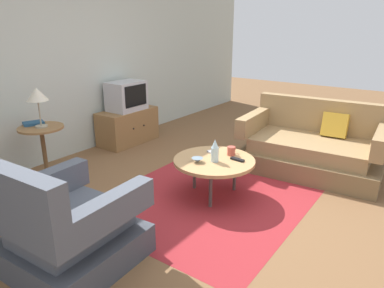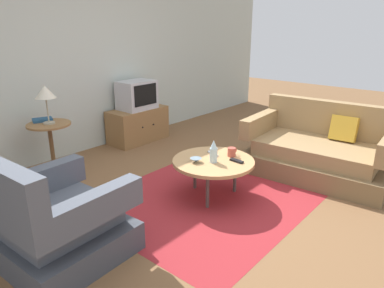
% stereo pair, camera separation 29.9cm
% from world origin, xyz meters
% --- Properties ---
extents(ground_plane, '(16.00, 16.00, 0.00)m').
position_xyz_m(ground_plane, '(0.00, 0.00, 0.00)').
color(ground_plane, brown).
extents(back_wall, '(9.00, 0.12, 2.70)m').
position_xyz_m(back_wall, '(0.00, 2.56, 1.35)').
color(back_wall, '#B2BCB2').
rests_on(back_wall, ground).
extents(area_rug, '(2.43, 1.93, 0.00)m').
position_xyz_m(area_rug, '(0.05, 0.18, 0.00)').
color(area_rug, maroon).
rests_on(area_rug, ground).
extents(armchair, '(0.95, 0.92, 0.91)m').
position_xyz_m(armchair, '(-1.60, 0.44, 0.31)').
color(armchair, '#3E424B').
rests_on(armchair, ground).
extents(couch, '(1.07, 1.71, 0.85)m').
position_xyz_m(couch, '(1.37, -0.45, 0.29)').
color(couch, brown).
rests_on(couch, ground).
extents(coffee_table, '(0.86, 0.86, 0.42)m').
position_xyz_m(coffee_table, '(0.05, 0.18, 0.39)').
color(coffee_table, tan).
rests_on(coffee_table, ground).
extents(side_table, '(0.51, 0.51, 0.64)m').
position_xyz_m(side_table, '(-0.73, 2.06, 0.46)').
color(side_table, olive).
rests_on(side_table, ground).
extents(tv_stand, '(0.93, 0.47, 0.52)m').
position_xyz_m(tv_stand, '(0.81, 2.23, 0.26)').
color(tv_stand, olive).
rests_on(tv_stand, ground).
extents(television, '(0.54, 0.40, 0.43)m').
position_xyz_m(television, '(0.81, 2.22, 0.74)').
color(television, '#B7B7BC').
rests_on(television, tv_stand).
extents(table_lamp, '(0.24, 0.24, 0.46)m').
position_xyz_m(table_lamp, '(-0.73, 2.04, 1.01)').
color(table_lamp, '#9E937A').
rests_on(table_lamp, side_table).
extents(vase, '(0.08, 0.08, 0.24)m').
position_xyz_m(vase, '(0.00, 0.14, 0.53)').
color(vase, silver).
rests_on(vase, coffee_table).
extents(mug, '(0.14, 0.09, 0.09)m').
position_xyz_m(mug, '(0.27, 0.09, 0.46)').
color(mug, '#B74C3D').
rests_on(mug, coffee_table).
extents(bowl, '(0.12, 0.12, 0.04)m').
position_xyz_m(bowl, '(-0.12, 0.27, 0.44)').
color(bowl, slate).
rests_on(bowl, coffee_table).
extents(tv_remote_dark, '(0.06, 0.16, 0.02)m').
position_xyz_m(tv_remote_dark, '(0.16, -0.04, 0.43)').
color(tv_remote_dark, black).
rests_on(tv_remote_dark, coffee_table).
extents(tv_remote_silver, '(0.11, 0.17, 0.02)m').
position_xyz_m(tv_remote_silver, '(0.18, 0.28, 0.43)').
color(tv_remote_silver, '#B2B2B7').
rests_on(tv_remote_silver, coffee_table).
extents(book, '(0.27, 0.23, 0.03)m').
position_xyz_m(book, '(-0.73, 2.21, 0.66)').
color(book, navy).
rests_on(book, side_table).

